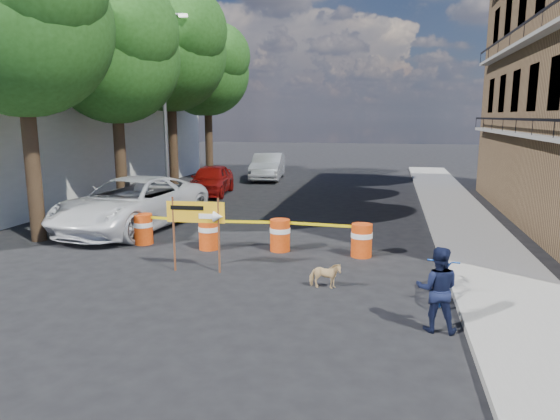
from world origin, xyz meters
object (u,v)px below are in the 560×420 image
at_px(pedestrian, 437,289).
at_px(detour_sign, 203,218).
at_px(barrel_mid_right, 280,235).
at_px(dog, 325,276).
at_px(sedan_silver, 268,167).
at_px(sedan_red, 211,180).
at_px(barrel_mid_left, 209,233).
at_px(suv_white, 132,204).
at_px(barrel_far_left, 143,228).
at_px(barrel_far_right, 362,240).
at_px(bicycle, 445,256).

bearing_deg(pedestrian, detour_sign, -20.02).
height_order(barrel_mid_right, dog, barrel_mid_right).
bearing_deg(barrel_mid_right, dog, -60.14).
xyz_separation_m(detour_sign, sedan_silver, (-2.77, 17.88, -0.57)).
distance_m(detour_sign, pedestrian, 5.74).
relative_size(dog, sedan_red, 0.16).
distance_m(barrel_mid_left, suv_white, 3.98).
distance_m(barrel_mid_right, dog, 3.30).
bearing_deg(barrel_far_left, sedan_red, 97.97).
height_order(dog, suv_white, suv_white).
xyz_separation_m(barrel_far_left, sedan_red, (-1.32, 9.46, 0.25)).
height_order(barrel_mid_right, suv_white, suv_white).
bearing_deg(sedan_red, suv_white, -97.58).
distance_m(barrel_mid_left, barrel_far_right, 4.31).
height_order(detour_sign, suv_white, detour_sign).
xyz_separation_m(dog, sedan_red, (-7.10, 12.21, 0.43)).
bearing_deg(pedestrian, sedan_red, -52.51).
height_order(barrel_far_left, suv_white, suv_white).
height_order(bicycle, suv_white, bicycle).
distance_m(pedestrian, sedan_silver, 21.72).
bearing_deg(dog, barrel_mid_left, 50.35).
distance_m(bicycle, sedan_silver, 20.24).
relative_size(barrel_far_right, pedestrian, 0.59).
bearing_deg(detour_sign, barrel_mid_right, 54.95).
xyz_separation_m(barrel_far_right, sedan_red, (-7.74, 9.46, 0.25)).
bearing_deg(barrel_mid_left, pedestrian, -36.60).
relative_size(barrel_far_right, suv_white, 0.15).
relative_size(barrel_far_left, barrel_far_right, 1.00).
distance_m(barrel_far_right, bicycle, 3.37).
relative_size(pedestrian, bicycle, 0.85).
height_order(sedan_red, sedan_silver, sedan_silver).
distance_m(pedestrian, dog, 2.85).
distance_m(barrel_far_right, dog, 2.83).
bearing_deg(bicycle, dog, -171.00).
xyz_separation_m(barrel_mid_right, barrel_far_right, (2.28, -0.10, 0.00)).
relative_size(barrel_mid_left, sedan_red, 0.21).
distance_m(barrel_mid_right, suv_white, 5.73).
height_order(barrel_far_left, bicycle, bicycle).
height_order(barrel_mid_right, sedan_silver, sedan_silver).
distance_m(barrel_far_left, suv_white, 2.27).
bearing_deg(dog, barrel_far_left, 60.19).
bearing_deg(sedan_red, sedan_silver, 70.54).
bearing_deg(barrel_far_left, bicycle, -18.54).
bearing_deg(barrel_far_right, sedan_silver, 112.30).
bearing_deg(barrel_mid_left, sedan_silver, 97.66).
relative_size(barrel_far_left, dog, 1.28).
relative_size(barrel_mid_left, dog, 1.28).
bearing_deg(pedestrian, sedan_silver, -64.57).
bearing_deg(bicycle, suv_white, 164.14).
relative_size(barrel_far_left, barrel_mid_right, 1.00).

